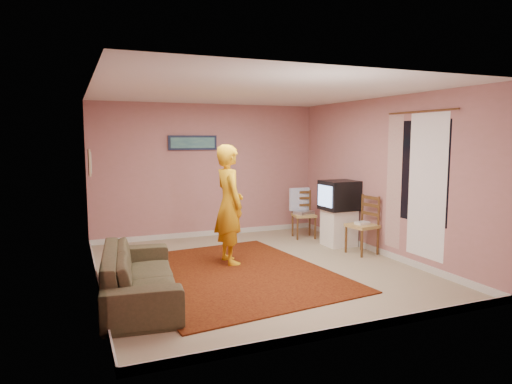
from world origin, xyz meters
name	(u,v)px	position (x,y,z in m)	size (l,w,h in m)	color
ground	(256,268)	(0.00, 0.00, 0.00)	(5.00, 5.00, 0.00)	gray
wall_back	(208,171)	(0.00, 2.50, 1.30)	(4.50, 0.02, 2.60)	#AD7275
wall_front	(355,205)	(0.00, -2.50, 1.30)	(4.50, 0.02, 2.60)	#AD7275
wall_left	(93,188)	(-2.25, 0.00, 1.30)	(0.02, 5.00, 2.60)	#AD7275
wall_right	(382,177)	(2.25, 0.00, 1.30)	(0.02, 5.00, 2.60)	#AD7275
ceiling	(256,92)	(0.00, 0.00, 2.60)	(4.50, 5.00, 0.02)	white
baseboard_back	(209,233)	(0.00, 2.49, 0.05)	(4.50, 0.02, 0.10)	silver
baseboard_front	(351,329)	(0.00, -2.49, 0.05)	(4.50, 0.02, 0.10)	silver
baseboard_left	(98,283)	(-2.24, 0.00, 0.05)	(0.02, 5.00, 0.10)	silver
baseboard_right	(379,251)	(2.24, 0.00, 0.05)	(0.02, 5.00, 0.10)	silver
window	(421,172)	(2.24, -0.90, 1.45)	(0.01, 1.10, 1.50)	black
curtain_sheer	(427,186)	(2.23, -1.05, 1.25)	(0.01, 0.75, 2.10)	white
curtain_floral	(394,182)	(2.21, -0.35, 1.25)	(0.01, 0.35, 2.10)	beige
curtain_rod	(421,111)	(2.20, -0.90, 2.32)	(0.02, 0.02, 1.40)	brown
picture_back	(193,143)	(-0.30, 2.47, 1.85)	(0.95, 0.04, 0.28)	#141D38
picture_left	(90,163)	(-2.22, 1.60, 1.55)	(0.04, 0.38, 0.42)	tan
area_rug	(231,273)	(-0.44, -0.13, 0.01)	(2.64, 3.30, 0.02)	#320905
tv_cabinet	(339,228)	(1.95, 0.79, 0.33)	(0.52, 0.47, 0.66)	white
crt_tv	(339,195)	(1.94, 0.79, 0.92)	(0.63, 0.56, 0.53)	black
chair_a	(304,209)	(1.67, 1.60, 0.56)	(0.48, 0.46, 0.50)	tan
dvd_player	(304,213)	(1.67, 1.60, 0.50)	(0.36, 0.26, 0.06)	silver
blue_throw	(299,199)	(1.67, 1.79, 0.74)	(0.42, 0.05, 0.45)	#91ACED
chair_b	(362,219)	(1.98, 0.14, 0.60)	(0.48, 0.50, 0.53)	tan
game_console	(362,223)	(1.98, 0.14, 0.52)	(0.22, 0.16, 0.04)	silver
sofa	(139,274)	(-1.80, -0.68, 0.31)	(2.13, 0.83, 0.62)	#4C422E
person	(229,205)	(-0.27, 0.42, 0.92)	(0.67, 0.44, 1.84)	#EDAE16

